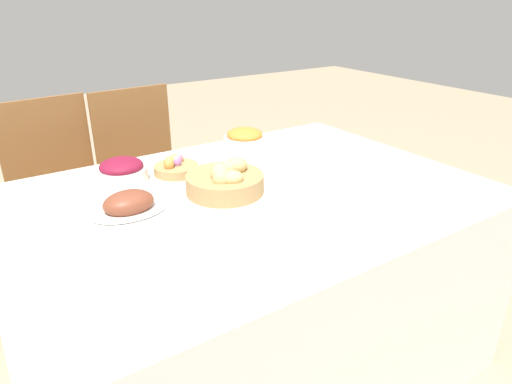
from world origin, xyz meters
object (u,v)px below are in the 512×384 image
carrot_bowl (245,139)px  spoon (346,229)px  drinking_cup (327,195)px  egg_basket (176,167)px  beet_salad_bowl (122,171)px  butter_dish (197,244)px  bread_basket (226,180)px  chair_far_center (147,180)px  ham_platter (129,204)px  fork (254,262)px  chair_far_left (63,198)px  dinner_plate (299,245)px  knife (339,231)px

carrot_bowl → spoon: bearing=-101.3°
spoon → drinking_cup: size_ratio=1.95×
egg_basket → beet_salad_bowl: (-0.20, 0.03, 0.02)m
butter_dish → bread_basket: bearing=47.9°
chair_far_center → beet_salad_bowl: bearing=-120.1°
egg_basket → ham_platter: bearing=-139.5°
fork → spoon: (0.33, 0.00, 0.00)m
ham_platter → carrot_bowl: size_ratio=1.33×
butter_dish → chair_far_left: bearing=96.7°
butter_dish → dinner_plate: bearing=-31.1°
butter_dish → ham_platter: bearing=102.7°
beet_salad_bowl → drinking_cup: beet_salad_bowl is taller
chair_far_left → beet_salad_bowl: 0.67m
chair_far_left → butter_dish: (0.14, -1.18, 0.27)m
ham_platter → knife: 0.67m
chair_far_left → ham_platter: size_ratio=3.83×
fork → knife: 0.30m
bread_basket → spoon: (0.16, -0.44, -0.04)m
bread_basket → spoon: 0.47m
egg_basket → drinking_cup: 0.63m
knife → butter_dish: (-0.40, 0.15, 0.01)m
ham_platter → dinner_plate: 0.58m
beet_salad_bowl → dinner_plate: 0.79m
dinner_plate → spoon: dinner_plate is taller
beet_salad_bowl → drinking_cup: bearing=-50.0°
chair_far_center → chair_far_left: (-0.43, -0.00, 0.00)m
ham_platter → drinking_cup: size_ratio=3.05×
egg_basket → knife: egg_basket is taller
knife → chair_far_center: bearing=97.1°
carrot_bowl → bread_basket: bearing=-129.7°
ham_platter → drinking_cup: bearing=-30.1°
chair_far_center → ham_platter: (-0.36, -0.85, 0.28)m
butter_dish → drinking_cup: bearing=1.0°
dinner_plate → drinking_cup: (0.24, 0.16, 0.04)m
spoon → drinking_cup: 0.17m
carrot_bowl → knife: 0.86m
chair_far_center → bread_basket: size_ratio=3.53×
egg_basket → dinner_plate: egg_basket is taller
chair_far_left → spoon: size_ratio=5.99×
chair_far_center → fork: size_ratio=5.99×
beet_salad_bowl → knife: size_ratio=1.16×
egg_basket → dinner_plate: bearing=-85.9°
chair_far_center → carrot_bowl: (0.31, -0.49, 0.30)m
beet_salad_bowl → dinner_plate: (0.25, -0.74, -0.04)m
drinking_cup → butter_dish: drinking_cup is taller
beet_salad_bowl → bread_basket: bearing=-47.6°
knife → butter_dish: bearing=161.9°
chair_far_left → carrot_bowl: 0.93m
chair_far_left → beet_salad_bowl: bearing=-83.2°
chair_far_center → drinking_cup: (0.20, -1.17, 0.30)m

